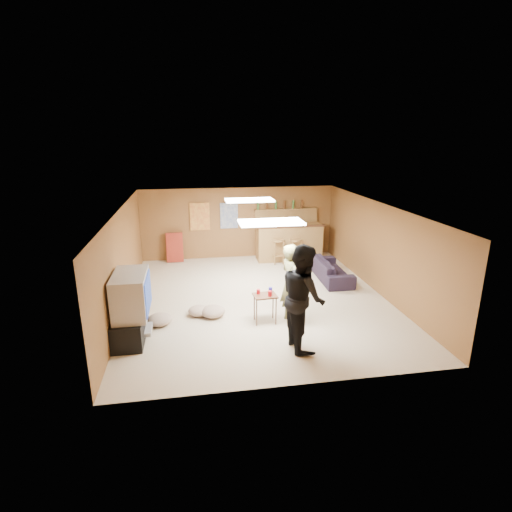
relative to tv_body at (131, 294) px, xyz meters
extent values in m
plane|color=#C5B396|center=(2.65, 1.50, -0.90)|extent=(7.00, 7.00, 0.00)
cube|color=silver|center=(2.65, 1.50, 1.30)|extent=(6.00, 7.00, 0.02)
cube|color=brown|center=(2.65, 5.00, 0.20)|extent=(6.00, 0.02, 2.20)
cube|color=brown|center=(2.65, -2.00, 0.20)|extent=(6.00, 0.02, 2.20)
cube|color=brown|center=(-0.35, 1.50, 0.20)|extent=(0.02, 7.00, 2.20)
cube|color=brown|center=(5.65, 1.50, 0.20)|extent=(0.02, 7.00, 2.20)
cube|color=black|center=(-0.07, 0.00, -0.65)|extent=(0.55, 1.30, 0.50)
cube|color=#B2B2B7|center=(0.15, 0.00, -0.75)|extent=(0.35, 0.50, 0.08)
cube|color=#B2B2B7|center=(0.00, 0.00, 0.00)|extent=(0.60, 1.10, 0.80)
cube|color=navy|center=(0.31, 0.00, 0.00)|extent=(0.02, 0.95, 0.65)
cube|color=olive|center=(4.15, 4.45, -0.35)|extent=(2.00, 0.60, 1.10)
cube|color=#432515|center=(4.15, 4.20, 0.20)|extent=(2.10, 0.12, 0.05)
cube|color=olive|center=(4.15, 4.90, 0.60)|extent=(2.00, 0.18, 0.05)
cube|color=olive|center=(4.15, 4.92, 0.30)|extent=(2.00, 0.14, 0.60)
cube|color=#BF3F26|center=(1.45, 4.96, 0.45)|extent=(0.60, 0.03, 0.85)
cube|color=#334C99|center=(2.35, 4.96, 0.45)|extent=(0.55, 0.03, 0.80)
cube|color=#9F2C1D|center=(0.65, 4.80, -0.45)|extent=(0.50, 0.26, 0.91)
cube|color=white|center=(2.65, 0.00, 1.27)|extent=(1.20, 0.60, 0.04)
cube|color=white|center=(2.65, 2.70, 1.27)|extent=(1.20, 0.60, 0.04)
imported|color=olive|center=(3.12, 0.20, -0.07)|extent=(0.52, 0.68, 1.67)
imported|color=black|center=(3.08, -0.82, 0.07)|extent=(0.80, 0.99, 1.94)
imported|color=black|center=(4.85, 2.50, -0.63)|extent=(0.79, 1.87, 0.54)
cube|color=#432515|center=(2.59, 0.24, -0.60)|extent=(0.49, 0.41, 0.61)
cylinder|color=#AD0B11|center=(2.47, 0.32, -0.24)|extent=(0.09, 0.09, 0.10)
cylinder|color=#AD0B11|center=(2.68, 0.16, -0.24)|extent=(0.09, 0.09, 0.11)
cylinder|color=#1E1699|center=(2.73, 0.37, -0.24)|extent=(0.10, 0.10, 0.11)
ellipsoid|color=gray|center=(1.54, 0.69, -0.78)|extent=(0.60, 0.60, 0.23)
ellipsoid|color=gray|center=(1.25, 0.81, -0.80)|extent=(0.51, 0.51, 0.20)
ellipsoid|color=gray|center=(0.44, 0.49, -0.79)|extent=(0.58, 0.58, 0.23)
camera|label=1|loc=(1.16, -7.19, 2.83)|focal=28.00mm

